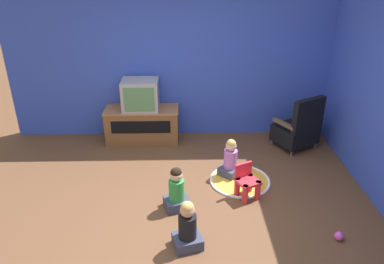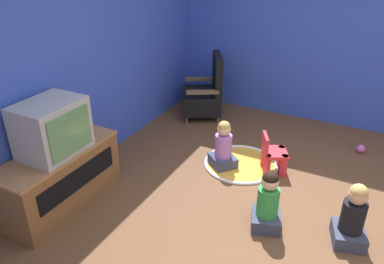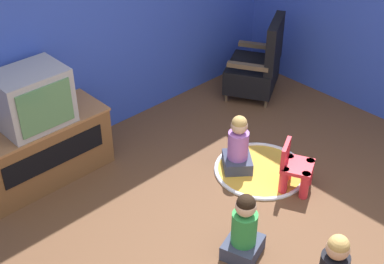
{
  "view_description": "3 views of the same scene",
  "coord_description": "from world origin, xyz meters",
  "px_view_note": "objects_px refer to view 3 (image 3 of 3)",
  "views": [
    {
      "loc": [
        -0.05,
        -3.78,
        2.99
      ],
      "look_at": [
        0.06,
        0.92,
        0.71
      ],
      "focal_mm": 35.0,
      "sensor_mm": 36.0,
      "label": 1
    },
    {
      "loc": [
        -2.88,
        -0.5,
        2.37
      ],
      "look_at": [
        0.1,
        1.05,
        0.65
      ],
      "focal_mm": 35.0,
      "sensor_mm": 36.0,
      "label": 2
    },
    {
      "loc": [
        -2.47,
        -1.72,
        3.14
      ],
      "look_at": [
        -0.02,
        0.86,
        0.74
      ],
      "focal_mm": 50.0,
      "sensor_mm": 36.0,
      "label": 3
    }
  ],
  "objects_px": {
    "television": "(32,98)",
    "child_watching_right": "(244,230)",
    "child_watching_center": "(238,147)",
    "tv_cabinet": "(41,149)",
    "yellow_kid_chair": "(295,170)",
    "black_armchair": "(257,67)"
  },
  "relations": [
    {
      "from": "television",
      "to": "child_watching_right",
      "type": "distance_m",
      "value": 2.08
    },
    {
      "from": "child_watching_right",
      "to": "child_watching_center",
      "type": "bearing_deg",
      "value": 27.0
    },
    {
      "from": "tv_cabinet",
      "to": "yellow_kid_chair",
      "type": "relative_size",
      "value": 2.69
    },
    {
      "from": "yellow_kid_chair",
      "to": "child_watching_right",
      "type": "height_order",
      "value": "child_watching_right"
    },
    {
      "from": "television",
      "to": "child_watching_right",
      "type": "bearing_deg",
      "value": -72.18
    },
    {
      "from": "black_armchair",
      "to": "yellow_kid_chair",
      "type": "xyz_separation_m",
      "value": [
        -1.05,
        -1.36,
        -0.15
      ]
    },
    {
      "from": "yellow_kid_chair",
      "to": "child_watching_center",
      "type": "xyz_separation_m",
      "value": [
        -0.16,
        0.54,
        0.05
      ]
    },
    {
      "from": "black_armchair",
      "to": "child_watching_center",
      "type": "xyz_separation_m",
      "value": [
        -1.21,
        -0.81,
        -0.1
      ]
    },
    {
      "from": "child_watching_right",
      "to": "television",
      "type": "bearing_deg",
      "value": 90.05
    },
    {
      "from": "black_armchair",
      "to": "child_watching_right",
      "type": "height_order",
      "value": "black_armchair"
    },
    {
      "from": "tv_cabinet",
      "to": "yellow_kid_chair",
      "type": "bearing_deg",
      "value": -47.59
    },
    {
      "from": "tv_cabinet",
      "to": "black_armchair",
      "type": "distance_m",
      "value": 2.61
    },
    {
      "from": "yellow_kid_chair",
      "to": "black_armchair",
      "type": "bearing_deg",
      "value": 26.19
    },
    {
      "from": "television",
      "to": "black_armchair",
      "type": "relative_size",
      "value": 0.64
    },
    {
      "from": "tv_cabinet",
      "to": "black_armchair",
      "type": "height_order",
      "value": "black_armchair"
    },
    {
      "from": "tv_cabinet",
      "to": "black_armchair",
      "type": "xyz_separation_m",
      "value": [
        2.59,
        -0.33,
        0.04
      ]
    },
    {
      "from": "yellow_kid_chair",
      "to": "child_watching_right",
      "type": "relative_size",
      "value": 0.78
    },
    {
      "from": "black_armchair",
      "to": "child_watching_right",
      "type": "distance_m",
      "value": 2.54
    },
    {
      "from": "child_watching_center",
      "to": "child_watching_right",
      "type": "bearing_deg",
      "value": 174.1
    },
    {
      "from": "television",
      "to": "child_watching_center",
      "type": "bearing_deg",
      "value": -39.21
    },
    {
      "from": "tv_cabinet",
      "to": "television",
      "type": "distance_m",
      "value": 0.54
    },
    {
      "from": "black_armchair",
      "to": "child_watching_right",
      "type": "bearing_deg",
      "value": 9.26
    }
  ]
}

